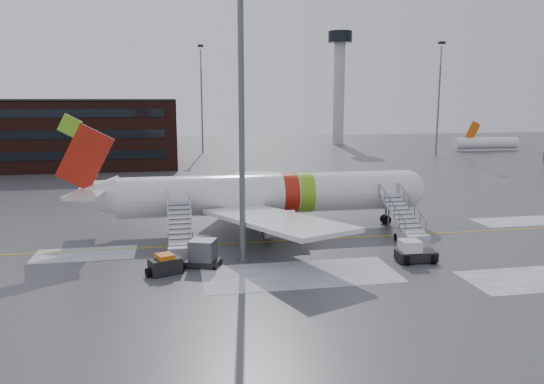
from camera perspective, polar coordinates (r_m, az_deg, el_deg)
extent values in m
plane|color=#494C4F|center=(49.36, 7.11, -4.66)|extent=(260.00, 260.00, 0.00)
cylinder|color=white|center=(50.53, -0.42, -0.17)|extent=(28.00, 3.80, 3.80)
sphere|color=white|center=(54.72, 14.17, 0.32)|extent=(3.80, 3.80, 3.80)
cube|color=black|center=(55.08, 15.18, 0.86)|extent=(1.09, 1.60, 0.97)
cone|color=white|center=(50.31, -19.13, -0.49)|extent=(5.20, 3.72, 3.72)
cube|color=#B01B0D|center=(49.83, -19.48, 3.53)|extent=(5.27, 0.30, 6.09)
cube|color=#76C01E|center=(49.80, -20.93, 6.67)|extent=(2.16, 0.26, 2.16)
cube|color=white|center=(52.71, -18.55, 0.72)|extent=(3.07, 4.85, 0.18)
cube|color=white|center=(47.63, -19.39, -0.28)|extent=(3.07, 4.85, 0.18)
cube|color=white|center=(58.75, -2.84, 0.68)|extent=(10.72, 15.97, 1.13)
cube|color=white|center=(42.28, 0.28, -3.03)|extent=(10.72, 15.97, 1.13)
cylinder|color=white|center=(56.01, -0.85, -1.18)|extent=(3.40, 2.10, 2.10)
cylinder|color=white|center=(46.03, 1.34, -3.67)|extent=(3.40, 2.10, 2.10)
cylinder|color=#595B60|center=(54.41, 12.14, -2.45)|extent=(0.20, 0.20, 1.80)
cylinder|color=black|center=(54.51, 12.12, -2.91)|extent=(0.90, 0.56, 0.90)
cylinder|color=black|center=(53.38, -1.39, -2.96)|extent=(0.90, 0.56, 0.90)
cylinder|color=black|center=(48.78, -0.49, -4.21)|extent=(0.90, 0.56, 0.90)
cube|color=silver|center=(47.74, 14.72, -4.74)|extent=(2.00, 3.20, 1.00)
cube|color=silver|center=(49.21, 13.77, -2.25)|extent=(1.90, 5.87, 2.52)
cube|color=silver|center=(51.95, 12.34, -0.23)|extent=(1.90, 1.40, 0.15)
cylinder|color=#595B60|center=(51.91, 12.44, -2.16)|extent=(0.16, 0.16, 3.40)
cylinder|color=black|center=(46.55, 14.23, -5.36)|extent=(0.25, 0.70, 0.70)
cylinder|color=black|center=(49.05, 15.17, -4.61)|extent=(0.25, 0.70, 0.70)
cube|color=#ABADB2|center=(43.33, -9.79, -6.07)|extent=(2.00, 3.20, 1.00)
cube|color=#ABADB2|center=(44.94, -9.90, -3.28)|extent=(1.90, 5.87, 2.52)
cube|color=#ABADB2|center=(47.92, -10.00, -1.01)|extent=(1.90, 1.40, 0.15)
cylinder|color=#595B60|center=(47.88, -9.93, -3.10)|extent=(0.16, 0.16, 3.40)
cylinder|color=black|center=(42.43, -10.99, -6.74)|extent=(0.25, 0.70, 0.70)
cylinder|color=black|center=(44.36, -8.64, -5.92)|extent=(0.25, 0.70, 0.70)
cube|color=black|center=(42.74, 15.23, -6.61)|extent=(3.07, 1.75, 0.75)
cube|color=silver|center=(42.33, 14.61, -5.69)|extent=(1.57, 1.57, 0.96)
cube|color=black|center=(42.23, 14.63, -5.20)|extent=(1.35, 1.45, 0.16)
cylinder|color=black|center=(41.71, 14.26, -7.13)|extent=(0.36, 0.76, 0.75)
cylinder|color=black|center=(42.53, 16.95, -6.92)|extent=(0.36, 0.76, 0.75)
cylinder|color=black|center=(43.04, 13.52, -6.56)|extent=(0.36, 0.76, 0.75)
cylinder|color=black|center=(43.84, 16.14, -6.38)|extent=(0.36, 0.76, 0.75)
cube|color=black|center=(40.58, -7.43, -7.52)|extent=(2.97, 2.57, 0.40)
cube|color=#53565A|center=(40.32, -7.46, -6.29)|extent=(2.29, 2.23, 1.70)
cylinder|color=black|center=(39.83, -9.00, -8.07)|extent=(0.31, 0.39, 0.34)
cylinder|color=black|center=(41.44, -5.91, -7.27)|extent=(0.31, 0.39, 0.34)
cube|color=black|center=(39.19, -11.42, -7.79)|extent=(2.52, 2.05, 1.09)
cube|color=#D9640C|center=(38.99, -11.46, -6.87)|extent=(1.47, 1.53, 0.44)
cylinder|color=black|center=(39.30, -12.70, -8.21)|extent=(1.26, 1.02, 0.66)
cylinder|color=black|center=(39.26, -10.12, -8.13)|extent=(1.26, 1.02, 0.66)
cylinder|color=#595B60|center=(39.67, -3.30, 8.05)|extent=(0.44, 0.44, 22.19)
cylinder|color=#595B60|center=(41.53, -3.15, -7.23)|extent=(0.90, 0.90, 0.30)
cylinder|color=#B2B5BA|center=(147.38, 7.21, 10.60)|extent=(3.00, 3.00, 28.00)
cylinder|color=black|center=(148.24, 7.34, 16.21)|extent=(6.40, 6.40, 3.00)
cylinder|color=#595B60|center=(121.50, 17.43, 8.27)|extent=(0.36, 0.36, 19.20)
cylinder|color=#CC7272|center=(121.77, 17.73, 13.69)|extent=(0.32, 0.32, 4.32)
cube|color=black|center=(122.01, 17.80, 15.04)|extent=(1.20, 1.20, 0.50)
cylinder|color=#595B60|center=(123.66, -7.55, 8.67)|extent=(0.36, 0.36, 19.20)
cylinder|color=#CC7272|center=(123.92, -7.68, 14.00)|extent=(0.32, 0.32, 4.32)
cube|color=black|center=(124.16, -7.71, 15.32)|extent=(1.20, 1.20, 0.50)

